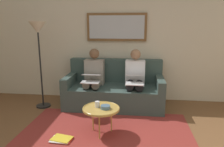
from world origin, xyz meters
TOP-DOWN VIEW (x-y plane):
  - wall_rear at (0.00, -2.60)m, footprint 6.00×0.12m
  - area_rug at (0.00, -0.85)m, footprint 2.60×1.80m
  - couch at (0.00, -2.12)m, footprint 1.91×0.90m
  - framed_mirror at (0.00, -2.51)m, footprint 1.24×0.05m
  - coffee_table at (0.07, -0.90)m, footprint 0.55×0.55m
  - cup at (0.13, -0.93)m, footprint 0.07×0.07m
  - bowl at (0.00, -0.88)m, footprint 0.14×0.14m
  - person_left at (-0.41, -2.05)m, footprint 0.38×0.58m
  - laptop_white at (-0.41, -1.81)m, footprint 0.32×0.38m
  - person_right at (0.41, -2.05)m, footprint 0.38×0.58m
  - laptop_silver at (0.41, -1.80)m, footprint 0.34×0.34m
  - magazine_stack at (0.60, -0.63)m, footprint 0.31×0.25m
  - standing_lamp at (1.40, -1.85)m, footprint 0.32×0.32m

SIDE VIEW (x-z plane):
  - area_rug at x=0.00m, z-range 0.00..0.01m
  - magazine_stack at x=0.60m, z-range 0.00..0.04m
  - couch at x=0.00m, z-range -0.14..0.76m
  - coffee_table at x=0.07m, z-range 0.19..0.61m
  - bowl at x=0.00m, z-range 0.41..0.46m
  - cup at x=0.13m, z-range 0.41..0.50m
  - person_left at x=-0.41m, z-range 0.04..1.18m
  - person_right at x=0.41m, z-range 0.04..1.18m
  - laptop_silver at x=0.41m, z-range 0.56..0.70m
  - laptop_white at x=-0.41m, z-range 0.55..0.71m
  - wall_rear at x=0.00m, z-range 0.00..2.60m
  - standing_lamp at x=1.40m, z-range 0.54..2.20m
  - framed_mirror at x=0.00m, z-range 1.26..1.84m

